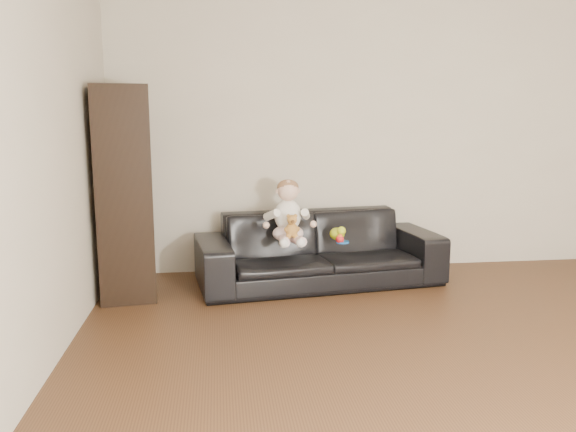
{
  "coord_description": "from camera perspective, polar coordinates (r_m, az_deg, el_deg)",
  "views": [
    {
      "loc": [
        -1.53,
        -2.47,
        1.44
      ],
      "look_at": [
        -0.95,
        2.15,
        0.62
      ],
      "focal_mm": 35.0,
      "sensor_mm": 36.0,
      "label": 1
    }
  ],
  "objects": [
    {
      "name": "floor",
      "position": [
        3.24,
        22.93,
        -17.25
      ],
      "size": [
        5.5,
        5.5,
        0.0
      ],
      "primitive_type": "plane",
      "color": "#4B2F1A",
      "rests_on": "ground"
    },
    {
      "name": "wall_back",
      "position": [
        5.44,
        9.23,
        8.33
      ],
      "size": [
        5.0,
        0.0,
        5.0
      ],
      "primitive_type": "plane",
      "rotation": [
        1.57,
        0.0,
        0.0
      ],
      "color": "beige",
      "rests_on": "ground"
    },
    {
      "name": "sofa",
      "position": [
        4.93,
        3.16,
        -3.35
      ],
      "size": [
        2.19,
        1.09,
        0.61
      ],
      "primitive_type": "imported",
      "rotation": [
        0.0,
        0.0,
        0.13
      ],
      "color": "black",
      "rests_on": "floor"
    },
    {
      "name": "cabinet",
      "position": [
        4.67,
        -16.25,
        2.21
      ],
      "size": [
        0.5,
        0.63,
        1.69
      ],
      "primitive_type": "cube",
      "rotation": [
        0.0,
        0.0,
        0.13
      ],
      "color": "black",
      "rests_on": "floor"
    },
    {
      "name": "shelf_item",
      "position": [
        4.64,
        -16.23,
        6.87
      ],
      "size": [
        0.21,
        0.27,
        0.28
      ],
      "primitive_type": "cube",
      "rotation": [
        0.0,
        0.0,
        0.13
      ],
      "color": "silver",
      "rests_on": "cabinet"
    },
    {
      "name": "baby",
      "position": [
        4.71,
        0.02,
        0.13
      ],
      "size": [
        0.37,
        0.46,
        0.53
      ],
      "rotation": [
        0.0,
        0.0,
        0.12
      ],
      "color": "#FED6D7",
      "rests_on": "sofa"
    },
    {
      "name": "teddy_bear",
      "position": [
        4.57,
        0.4,
        -1.06
      ],
      "size": [
        0.11,
        0.11,
        0.19
      ],
      "rotation": [
        0.0,
        0.0,
        0.08
      ],
      "color": "#AB7531",
      "rests_on": "sofa"
    },
    {
      "name": "toy_green",
      "position": [
        4.84,
        5.01,
        -1.82
      ],
      "size": [
        0.16,
        0.18,
        0.11
      ],
      "primitive_type": "ellipsoid",
      "rotation": [
        0.0,
        0.0,
        -0.21
      ],
      "color": "#C2D619",
      "rests_on": "sofa"
    },
    {
      "name": "toy_rattle",
      "position": [
        4.71,
        5.3,
        -2.38
      ],
      "size": [
        0.08,
        0.08,
        0.07
      ],
      "primitive_type": "sphere",
      "rotation": [
        0.0,
        0.0,
        -0.21
      ],
      "color": "red",
      "rests_on": "sofa"
    },
    {
      "name": "toy_blue_disc",
      "position": [
        4.74,
        5.58,
        -2.65
      ],
      "size": [
        0.14,
        0.14,
        0.01
      ],
      "primitive_type": "cylinder",
      "rotation": [
        0.0,
        0.0,
        0.35
      ],
      "color": "blue",
      "rests_on": "sofa"
    }
  ]
}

